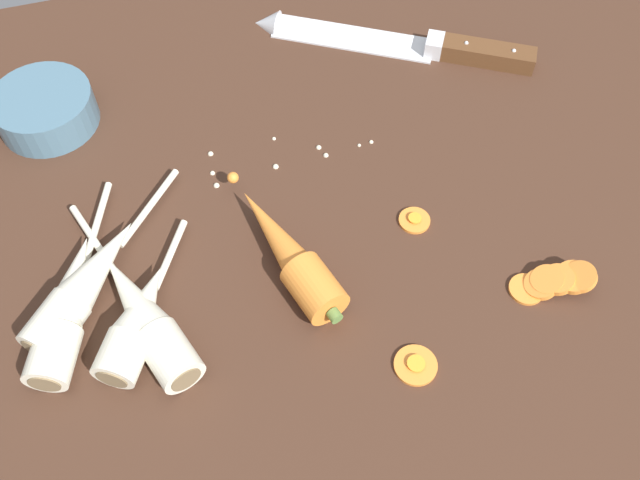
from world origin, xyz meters
TOP-DOWN VIEW (x-y plane):
  - ground_plane at (0.00, 0.00)cm, footprint 120.00×90.00cm
  - chefs_knife at (16.41, 24.38)cm, footprint 31.60×20.56cm
  - whole_carrot at (-3.39, -3.03)cm, footprint 8.40×19.40cm
  - parsnip_front at (-17.63, -5.63)cm, footprint 9.92×22.69cm
  - parsnip_mid_left at (-24.20, -2.94)cm, footprint 9.94×21.73cm
  - parsnip_mid_right at (-22.28, -0.72)cm, footprint 17.01×18.78cm
  - parsnip_back at (-18.31, -6.03)cm, footprint 10.87×16.33cm
  - carrot_slice_stack at (20.02, -12.48)cm, footprint 8.04×4.11cm
  - carrot_slice_stray_near at (10.14, -1.60)cm, footprint 3.22×3.22cm
  - carrot_slice_stray_mid at (4.58, -16.44)cm, footprint 3.91×3.91cm
  - prep_bowl at (-24.28, 23.03)cm, footprint 11.00×11.00cm
  - mince_crumbs at (-1.66, 10.35)cm, footprint 18.23×5.19cm

SIDE VIEW (x-z plane):
  - ground_plane at x=0.00cm, z-range -4.00..0.00cm
  - mince_crumbs at x=-1.66cm, z-range -0.03..0.62cm
  - carrot_slice_stray_near at x=10.14cm, z-range 0.01..0.71cm
  - carrot_slice_stray_mid at x=4.58cm, z-range 0.01..0.71cm
  - chefs_knife at x=16.41cm, z-range -1.44..2.74cm
  - carrot_slice_stack at x=20.02cm, z-range -0.53..2.45cm
  - parsnip_front at x=-17.63cm, z-range -0.02..3.98cm
  - parsnip_mid_right at x=-22.28cm, z-range -0.02..3.98cm
  - parsnip_mid_left at x=-24.20cm, z-range -0.02..3.98cm
  - parsnip_back at x=-18.31cm, z-range -0.02..3.98cm
  - whole_carrot at x=-3.39cm, z-range 0.00..4.20cm
  - prep_bowl at x=-24.28cm, z-range 0.15..4.15cm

